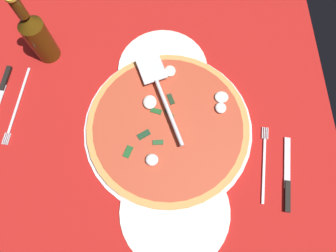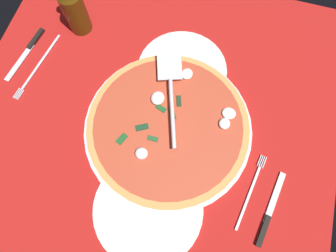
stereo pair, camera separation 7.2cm
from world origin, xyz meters
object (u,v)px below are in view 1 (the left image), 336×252
object	(u,v)px
pizza	(168,126)
pizza_server	(160,91)
place_setting_near	(10,98)
beer_bottle	(37,35)
dinner_plate_left	(163,68)
place_setting_far	(276,173)
dinner_plate_right	(175,211)

from	to	relation	value
pizza	pizza_server	world-z (taller)	pizza_server
place_setting_near	beer_bottle	xyz separation A→B (cm)	(-13.16, 9.00, 8.20)
dinner_plate_left	place_setting_far	bearing A→B (deg)	42.18
dinner_plate_left	place_setting_near	xyz separation A→B (cm)	(7.62, -40.14, -0.15)
place_setting_far	beer_bottle	distance (cm)	67.54
dinner_plate_right	beer_bottle	size ratio (longest dim) A/B	1.15
pizza	beer_bottle	world-z (taller)	beer_bottle
pizza_server	place_setting_far	world-z (taller)	pizza_server
pizza	pizza_server	size ratio (longest dim) A/B	1.55
beer_bottle	pizza_server	bearing A→B (deg)	65.08
dinner_plate_left	place_setting_near	distance (cm)	40.86
place_setting_near	place_setting_far	xyz separation A→B (cm)	(21.41, 66.44, 0.00)
pizza	beer_bottle	xyz separation A→B (cm)	(-22.37, -32.06, 6.81)
dinner_plate_left	beer_bottle	world-z (taller)	beer_bottle
pizza_server	beer_bottle	distance (cm)	33.78
place_setting_far	beer_bottle	world-z (taller)	beer_bottle
dinner_plate_left	beer_bottle	xyz separation A→B (cm)	(-5.53, -31.14, 8.05)
dinner_plate_right	pizza_server	bearing A→B (deg)	-174.72
dinner_plate_right	place_setting_far	bearing A→B (deg)	108.27
dinner_plate_left	place_setting_near	world-z (taller)	place_setting_near
place_setting_near	dinner_plate_right	bearing A→B (deg)	63.96
dinner_plate_left	beer_bottle	bearing A→B (deg)	-100.08
pizza_server	place_setting_far	xyz separation A→B (cm)	(20.45, 27.04, -3.99)
pizza_server	beer_bottle	xyz separation A→B (cm)	(-14.12, -30.40, 4.21)
beer_bottle	place_setting_far	bearing A→B (deg)	58.96
place_setting_near	beer_bottle	distance (cm)	17.92
pizza_server	place_setting_far	bearing A→B (deg)	-145.75
pizza_server	place_setting_near	xyz separation A→B (cm)	(-0.97, -39.40, -3.99)
dinner_plate_left	pizza_server	world-z (taller)	pizza_server
dinner_plate_right	pizza_server	size ratio (longest dim) A/B	0.97
pizza	place_setting_far	bearing A→B (deg)	64.33
place_setting_near	place_setting_far	size ratio (longest dim) A/B	1.10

